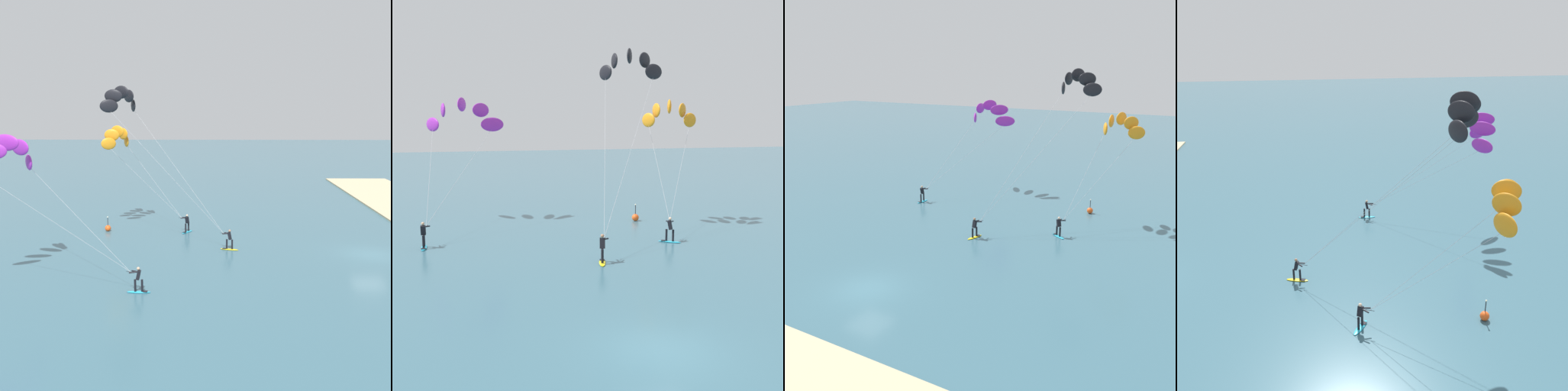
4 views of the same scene
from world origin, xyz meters
TOP-DOWN VIEW (x-y plane):
  - ground_plane at (0.00, 0.00)m, footprint 240.00×240.00m
  - kitesurfer_nearshore at (9.59, 20.81)m, footprint 5.63×8.48m
  - kitesurfer_mid_water at (5.83, 19.73)m, footprint 7.53×11.56m
  - kitesurfer_far_out at (-5.84, 25.77)m, footprint 6.33×11.40m
  - marker_buoy at (7.33, 21.88)m, footprint 0.56×0.56m

SIDE VIEW (x-z plane):
  - ground_plane at x=0.00m, z-range 0.00..0.00m
  - marker_buoy at x=7.33m, z-range -0.39..0.99m
  - kitesurfer_nearshore at x=9.59m, z-range 3.30..12.87m
  - kitesurfer_far_out at x=-5.84m, z-range 3.26..13.01m
  - kitesurfer_mid_water at x=5.83m, z-range 4.90..18.03m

